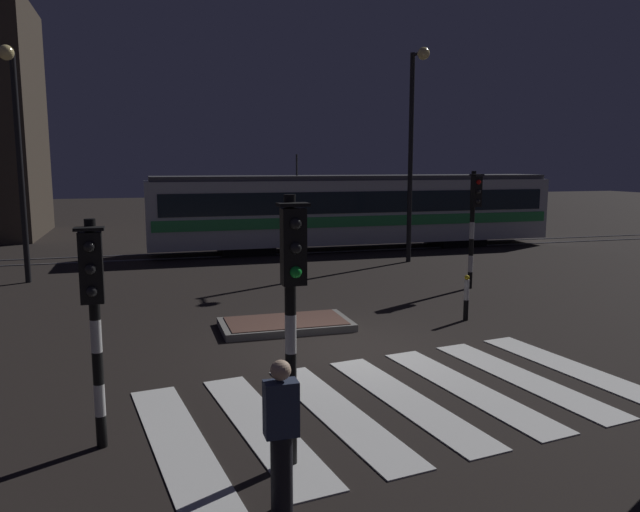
{
  "coord_description": "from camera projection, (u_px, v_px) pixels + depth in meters",
  "views": [
    {
      "loc": [
        -3.92,
        -11.43,
        3.73
      ],
      "look_at": [
        0.44,
        3.38,
        1.4
      ],
      "focal_mm": 34.2,
      "sensor_mm": 36.0,
      "label": 1
    }
  ],
  "objects": [
    {
      "name": "street_lamp_trackside_left",
      "position": [
        17.0,
        138.0,
        18.5
      ],
      "size": [
        0.44,
        1.21,
        7.13
      ],
      "color": "black",
      "rests_on": "ground"
    },
    {
      "name": "crosswalk_zebra",
      "position": [
        405.0,
        400.0,
        9.72
      ],
      "size": [
        8.42,
        5.22,
        0.02
      ],
      "color": "silver",
      "rests_on": "ground"
    },
    {
      "name": "traffic_light_kerb_mid_left",
      "position": [
        292.0,
        292.0,
        7.23
      ],
      "size": [
        0.36,
        0.42,
        3.38
      ],
      "color": "black",
      "rests_on": "ground"
    },
    {
      "name": "traffic_island",
      "position": [
        286.0,
        324.0,
        14.0
      ],
      "size": [
        2.97,
        1.59,
        0.18
      ],
      "color": "slate",
      "rests_on": "ground"
    },
    {
      "name": "traffic_light_corner_far_right",
      "position": [
        474.0,
        212.0,
        18.06
      ],
      "size": [
        0.36,
        0.42,
        3.53
      ],
      "color": "black",
      "rests_on": "ground"
    },
    {
      "name": "rail_near",
      "position": [
        242.0,
        256.0,
        24.99
      ],
      "size": [
        80.0,
        0.12,
        0.03
      ],
      "primitive_type": "cube",
      "color": "#59595E",
      "rests_on": "ground"
    },
    {
      "name": "pedestrian_waiting_at_kerb",
      "position": [
        281.0,
        436.0,
        6.47
      ],
      "size": [
        0.36,
        0.24,
        1.71
      ],
      "color": "black",
      "rests_on": "ground"
    },
    {
      "name": "tram",
      "position": [
        356.0,
        209.0,
        26.85
      ],
      "size": [
        18.07,
        2.58,
        4.15
      ],
      "color": "silver",
      "rests_on": "ground"
    },
    {
      "name": "ground_plane",
      "position": [
        346.0,
        348.0,
        12.49
      ],
      "size": [
        120.0,
        120.0,
        0.0
      ],
      "primitive_type": "plane",
      "color": "black"
    },
    {
      "name": "street_lamp_trackside_right",
      "position": [
        414.0,
        132.0,
        22.59
      ],
      "size": [
        0.44,
        1.21,
        7.83
      ],
      "color": "black",
      "rests_on": "ground"
    },
    {
      "name": "traffic_light_corner_near_left",
      "position": [
        94.0,
        301.0,
        7.74
      ],
      "size": [
        0.36,
        0.42,
        3.05
      ],
      "color": "black",
      "rests_on": "ground"
    },
    {
      "name": "rail_far",
      "position": [
        237.0,
        251.0,
        26.35
      ],
      "size": [
        80.0,
        0.12,
        0.03
      ],
      "primitive_type": "cube",
      "color": "#59595E",
      "rests_on": "ground"
    },
    {
      "name": "bollard_island_edge",
      "position": [
        466.0,
        298.0,
        14.62
      ],
      "size": [
        0.12,
        0.12,
        1.11
      ],
      "color": "black",
      "rests_on": "ground"
    }
  ]
}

